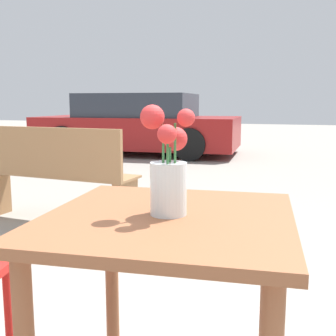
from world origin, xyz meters
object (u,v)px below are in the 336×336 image
table_front (168,257)px  flower_vase (168,174)px  parked_car (138,125)px  bench_near (50,173)px

table_front → flower_vase: 0.25m
table_front → parked_car: 7.55m
table_front → parked_car: size_ratio=0.19×
flower_vase → table_front: bearing=61.8°
flower_vase → bench_near: size_ratio=0.21×
flower_vase → parked_car: parked_car is taller
parked_car → bench_near: bearing=-76.4°
flower_vase → parked_car: 7.56m
bench_near → parked_car: 5.21m
bench_near → parked_car: size_ratio=0.37×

